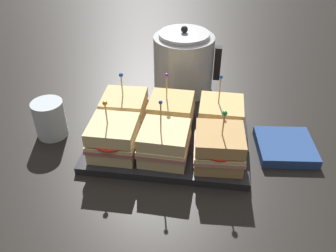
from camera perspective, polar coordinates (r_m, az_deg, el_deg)
ground_plane at (r=0.89m, az=-0.00°, el=-3.17°), size 6.00×6.00×0.00m
serving_platter at (r=0.89m, az=-0.00°, el=-2.72°), size 0.39×0.26×0.02m
sandwich_front_left at (r=0.83m, az=-8.70°, el=-1.96°), size 0.11×0.12×0.14m
sandwich_front_center at (r=0.81m, az=-0.48°, el=-2.78°), size 0.12×0.12×0.16m
sandwich_front_right at (r=0.80m, az=8.18°, el=-3.48°), size 0.12×0.12×0.14m
sandwich_back_left at (r=0.93m, az=-6.97°, el=2.57°), size 0.11×0.11×0.14m
sandwich_back_center at (r=0.91m, az=0.41°, el=2.03°), size 0.11×0.11×0.15m
sandwich_back_right at (r=0.90m, az=8.42°, el=1.44°), size 0.11×0.12×0.16m
kettle_steel at (r=1.09m, az=2.54°, el=10.16°), size 0.20×0.18×0.20m
drinking_glass at (r=0.95m, az=-18.41°, el=1.09°), size 0.08×0.08×0.10m
napkin_stack at (r=0.92m, az=18.27°, el=-3.16°), size 0.15×0.15×0.02m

